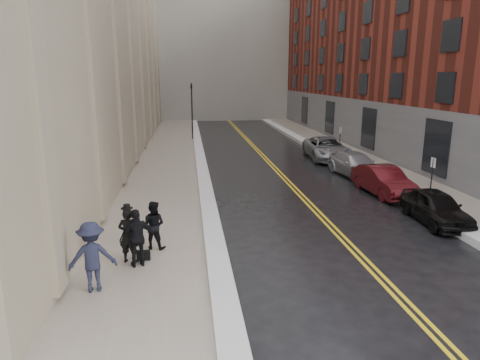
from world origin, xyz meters
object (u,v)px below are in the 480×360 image
object	(u,v)px
pedestrian_b	(92,257)
car_maroon	(383,181)
car_silver_near	(356,165)
pedestrian_c	(137,238)
pedestrian_main	(129,236)
pedestrian_a	(153,225)
car_silver_far	(327,148)
car_black	(436,207)

from	to	relation	value
pedestrian_b	car_maroon	bearing A→B (deg)	-153.51
car_silver_near	pedestrian_b	distance (m)	17.91
car_maroon	pedestrian_c	world-z (taller)	pedestrian_c
car_maroon	pedestrian_main	distance (m)	13.53
car_maroon	pedestrian_a	world-z (taller)	pedestrian_a
pedestrian_a	pedestrian_main	bearing A→B (deg)	76.60
car_maroon	pedestrian_c	distance (m)	13.44
car_silver_near	pedestrian_a	bearing A→B (deg)	-144.82
car_maroon	pedestrian_b	distance (m)	15.08
car_silver_far	pedestrian_c	xyz separation A→B (m)	(-11.41, -16.86, 0.27)
pedestrian_a	pedestrian_b	size ratio (longest dim) A/B	0.85
pedestrian_b	pedestrian_c	distance (m)	1.74
pedestrian_main	pedestrian_a	xyz separation A→B (m)	(0.67, 1.06, -0.05)
pedestrian_main	pedestrian_b	world-z (taller)	pedestrian_b
car_silver_far	pedestrian_main	size ratio (longest dim) A/B	3.23
car_maroon	car_silver_near	bearing A→B (deg)	83.51
car_black	pedestrian_c	xyz separation A→B (m)	(-11.41, -3.03, 0.38)
car_silver_far	pedestrian_a	distance (m)	19.03
pedestrian_a	pedestrian_c	size ratio (longest dim) A/B	0.91
car_black	pedestrian_main	world-z (taller)	pedestrian_main
car_silver_far	pedestrian_a	xyz separation A→B (m)	(-11.04, -15.49, 0.19)
car_silver_near	pedestrian_main	size ratio (longest dim) A/B	2.70
car_maroon	pedestrian_a	distance (m)	12.41
pedestrian_b	pedestrian_a	bearing A→B (deg)	-125.84
car_black	pedestrian_a	xyz separation A→B (m)	(-11.04, -1.66, 0.30)
car_maroon	pedestrian_main	xyz separation A→B (m)	(-11.52, -7.07, 0.31)
car_maroon	car_silver_near	distance (m)	4.10
car_black	pedestrian_a	size ratio (longest dim) A/B	2.38
car_maroon	pedestrian_c	size ratio (longest dim) A/B	2.41
pedestrian_main	car_silver_near	bearing A→B (deg)	-122.82
pedestrian_main	car_black	bearing A→B (deg)	-153.39
car_silver_near	car_silver_far	world-z (taller)	car_silver_far
car_silver_near	car_maroon	bearing A→B (deg)	-99.93
car_silver_near	car_black	bearing A→B (deg)	-97.31
car_black	car_silver_far	distance (m)	13.83
pedestrian_main	car_maroon	bearing A→B (deg)	-134.92
car_silver_near	car_silver_far	size ratio (longest dim) A/B	0.84
car_silver_far	pedestrian_main	world-z (taller)	pedestrian_main
car_silver_near	pedestrian_a	xyz separation A→B (m)	(-11.04, -10.11, 0.29)
car_black	car_silver_near	xyz separation A→B (m)	(0.00, 8.45, 0.02)
car_silver_far	car_black	bearing A→B (deg)	-86.46
pedestrian_b	car_silver_far	bearing A→B (deg)	-133.41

